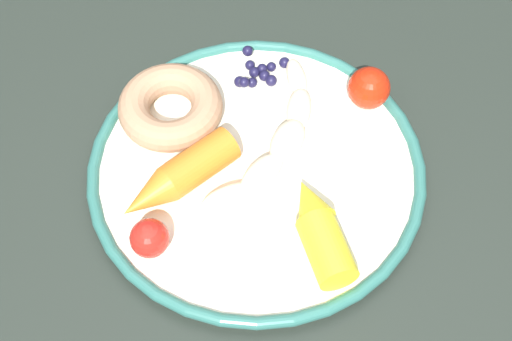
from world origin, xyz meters
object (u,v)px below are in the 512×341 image
(plate, at_px, (256,172))
(carrot_yellow, at_px, (318,229))
(dining_table, at_px, (307,234))
(tomato_near, at_px, (369,88))
(donut, at_px, (170,107))
(carrot_orange, at_px, (178,177))
(tomato_mid, at_px, (149,238))
(blueberry_pile, at_px, (259,72))
(banana, at_px, (278,139))

(plate, xyz_separation_m, carrot_yellow, (-0.07, 0.06, 0.02))
(dining_table, relative_size, tomato_near, 23.82)
(dining_table, distance_m, donut, 0.20)
(plate, bearing_deg, carrot_orange, 25.70)
(donut, height_order, tomato_mid, tomato_mid)
(dining_table, bearing_deg, tomato_near, -110.83)
(blueberry_pile, xyz_separation_m, tomato_mid, (0.06, 0.21, 0.01))
(banana, bearing_deg, donut, -7.78)
(carrot_yellow, relative_size, tomato_near, 2.55)
(donut, relative_size, blueberry_pile, 1.96)
(plate, bearing_deg, banana, -116.19)
(blueberry_pile, bearing_deg, banana, 112.96)
(carrot_yellow, distance_m, donut, 0.20)
(dining_table, height_order, carrot_orange, carrot_orange)
(plate, xyz_separation_m, banana, (-0.02, -0.03, 0.02))
(carrot_yellow, bearing_deg, carrot_orange, -12.11)
(plate, relative_size, donut, 3.13)
(plate, xyz_separation_m, donut, (0.10, -0.05, 0.02))
(carrot_orange, height_order, blueberry_pile, carrot_orange)
(donut, distance_m, tomato_mid, 0.15)
(banana, height_order, blueberry_pile, banana)
(carrot_yellow, relative_size, donut, 1.05)
(carrot_orange, distance_m, tomato_mid, 0.07)
(dining_table, height_order, tomato_mid, tomato_mid)
(banana, distance_m, tomato_near, 0.11)
(dining_table, relative_size, carrot_orange, 8.72)
(dining_table, height_order, tomato_near, tomato_near)
(banana, xyz_separation_m, tomato_mid, (0.09, 0.13, 0.01))
(carrot_yellow, bearing_deg, banana, -60.50)
(blueberry_pile, relative_size, tomato_near, 1.23)
(dining_table, bearing_deg, blueberry_pile, -56.28)
(carrot_orange, bearing_deg, donut, -70.36)
(dining_table, height_order, donut, donut)
(plate, height_order, carrot_orange, carrot_orange)
(carrot_yellow, bearing_deg, blueberry_pile, -63.50)
(plate, xyz_separation_m, tomato_near, (-0.09, -0.10, 0.02))
(tomato_mid, bearing_deg, carrot_orange, -97.64)
(blueberry_pile, relative_size, tomato_mid, 1.49)
(tomato_near, bearing_deg, dining_table, 69.17)
(carrot_yellow, height_order, blueberry_pile, carrot_yellow)
(dining_table, distance_m, carrot_yellow, 0.15)
(plate, relative_size, tomato_near, 7.59)
(plate, xyz_separation_m, carrot_orange, (0.07, 0.03, 0.02))
(carrot_orange, relative_size, donut, 1.13)
(banana, relative_size, tomato_mid, 5.69)
(carrot_yellow, height_order, donut, carrot_yellow)
(dining_table, bearing_deg, carrot_yellow, 101.33)
(plate, height_order, donut, donut)
(banana, bearing_deg, tomato_near, -137.42)
(banana, height_order, carrot_orange, carrot_orange)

